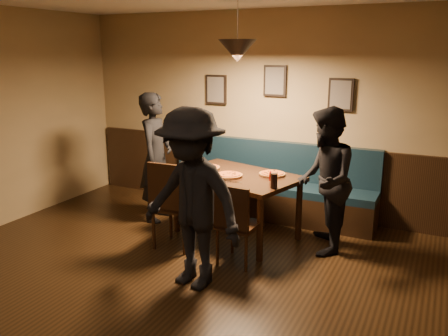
# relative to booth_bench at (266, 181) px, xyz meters

# --- Properties ---
(wall_back) EXTENTS (6.00, 0.00, 6.00)m
(wall_back) POSITION_rel_booth_bench_xyz_m (0.00, 0.30, 0.90)
(wall_back) COLOR #8C704F
(wall_back) RESTS_ON ground
(wainscot) EXTENTS (5.88, 0.06, 1.00)m
(wainscot) POSITION_rel_booth_bench_xyz_m (0.00, 0.27, 0.00)
(wainscot) COLOR black
(wainscot) RESTS_ON ground
(booth_bench) EXTENTS (3.00, 0.60, 1.00)m
(booth_bench) POSITION_rel_booth_bench_xyz_m (0.00, 0.00, 0.00)
(booth_bench) COLOR #0F232D
(booth_bench) RESTS_ON ground
(picture_left) EXTENTS (0.32, 0.04, 0.42)m
(picture_left) POSITION_rel_booth_bench_xyz_m (-0.90, 0.27, 1.20)
(picture_left) COLOR black
(picture_left) RESTS_ON wall_back
(picture_center) EXTENTS (0.32, 0.04, 0.42)m
(picture_center) POSITION_rel_booth_bench_xyz_m (0.00, 0.27, 1.35)
(picture_center) COLOR black
(picture_center) RESTS_ON wall_back
(picture_right) EXTENTS (0.32, 0.04, 0.42)m
(picture_right) POSITION_rel_booth_bench_xyz_m (0.90, 0.27, 1.20)
(picture_right) COLOR black
(picture_right) RESTS_ON wall_back
(pendant_lamp) EXTENTS (0.44, 0.44, 0.25)m
(pendant_lamp) POSITION_rel_booth_bench_xyz_m (-0.07, -0.83, 1.75)
(pendant_lamp) COLOR black
(pendant_lamp) RESTS_ON ceiling
(dining_table) EXTENTS (1.67, 1.30, 0.79)m
(dining_table) POSITION_rel_booth_bench_xyz_m (-0.07, -0.83, -0.10)
(dining_table) COLOR black
(dining_table) RESTS_ON floor
(chair_near_left) EXTENTS (0.49, 0.49, 1.05)m
(chair_near_left) POSITION_rel_booth_bench_xyz_m (-0.56, -1.43, 0.02)
(chair_near_left) COLOR black
(chair_near_left) RESTS_ON floor
(chair_near_right) EXTENTS (0.42, 0.42, 0.91)m
(chair_near_right) POSITION_rel_booth_bench_xyz_m (0.27, -1.51, -0.05)
(chair_near_right) COLOR black
(chair_near_right) RESTS_ON floor
(diner_left) EXTENTS (0.52, 0.69, 1.73)m
(diner_left) POSITION_rel_booth_bench_xyz_m (-1.28, -0.76, 0.36)
(diner_left) COLOR black
(diner_left) RESTS_ON floor
(diner_right) EXTENTS (0.82, 0.95, 1.66)m
(diner_right) POSITION_rel_booth_bench_xyz_m (1.00, -0.80, 0.33)
(diner_right) COLOR black
(diner_right) RESTS_ON floor
(diner_front) EXTENTS (1.24, 0.85, 1.76)m
(diner_front) POSITION_rel_booth_bench_xyz_m (0.07, -2.16, 0.38)
(diner_front) COLOR black
(diner_front) RESTS_ON floor
(pizza_a) EXTENTS (0.37, 0.37, 0.04)m
(pizza_a) POSITION_rel_booth_bench_xyz_m (-0.51, -0.75, 0.31)
(pizza_a) COLOR orange
(pizza_a) RESTS_ON dining_table
(pizza_b) EXTENTS (0.42, 0.42, 0.04)m
(pizza_b) POSITION_rel_booth_bench_xyz_m (-0.10, -0.97, 0.31)
(pizza_b) COLOR #BF6C24
(pizza_b) RESTS_ON dining_table
(pizza_c) EXTENTS (0.41, 0.41, 0.04)m
(pizza_c) POSITION_rel_booth_bench_xyz_m (0.34, -0.68, 0.31)
(pizza_c) COLOR orange
(pizza_c) RESTS_ON dining_table
(soda_glass) EXTENTS (0.08, 0.08, 0.16)m
(soda_glass) POSITION_rel_booth_bench_xyz_m (0.54, -1.18, 0.37)
(soda_glass) COLOR black
(soda_glass) RESTS_ON dining_table
(tabasco_bottle) EXTENTS (0.04, 0.04, 0.12)m
(tabasco_bottle) POSITION_rel_booth_bench_xyz_m (0.40, -0.91, 0.35)
(tabasco_bottle) COLOR #9A0B05
(tabasco_bottle) RESTS_ON dining_table
(napkin_a) EXTENTS (0.17, 0.17, 0.01)m
(napkin_a) POSITION_rel_booth_bench_xyz_m (-0.69, -0.63, 0.29)
(napkin_a) COLOR #217D34
(napkin_a) RESTS_ON dining_table
(napkin_b) EXTENTS (0.20, 0.20, 0.01)m
(napkin_b) POSITION_rel_booth_bench_xyz_m (-0.66, -1.07, 0.29)
(napkin_b) COLOR #1F742C
(napkin_b) RESTS_ON dining_table
(cutlery_set) EXTENTS (0.20, 0.07, 0.00)m
(cutlery_set) POSITION_rel_booth_bench_xyz_m (-0.05, -1.17, 0.29)
(cutlery_set) COLOR silver
(cutlery_set) RESTS_ON dining_table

